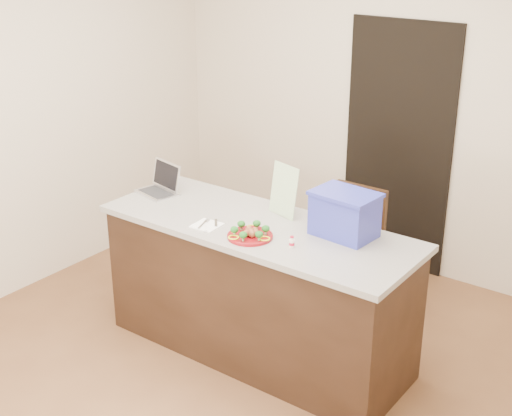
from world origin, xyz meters
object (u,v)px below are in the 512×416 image
Objects in this scene: island at (258,289)px; laptop at (161,184)px; chair at (352,241)px; yogurt_bottle at (292,243)px; blue_box at (345,214)px; plate at (250,236)px; napkin at (207,225)px.

island is 6.35× the size of laptop.
chair is (0.18, 0.90, 0.06)m from island.
island is 30.00× the size of yogurt_bottle.
blue_box is at bearing 18.79° from island.
blue_box is at bearing 64.20° from yogurt_bottle.
plate is 0.99m from laptop.
plate is 0.28m from yogurt_bottle.
laptop is 0.81× the size of blue_box.
laptop reaches higher than chair.
plate is at bearing -67.71° from island.
napkin is at bearing -174.70° from yogurt_bottle.
chair is at bearing 78.43° from island.
yogurt_bottle is at bearing 5.30° from napkin.
plate reaches higher than chair.
blue_box reaches higher than laptop.
plate is 0.58m from blue_box.
laptop is 1.40m from blue_box.
laptop is (-0.96, 0.25, 0.04)m from plate.
island and chair have the same top height.
island is at bearing 40.52° from napkin.
island is at bearing 112.29° from plate.
blue_box reaches higher than chair.
island is 0.80m from blue_box.
laptop is at bearing 176.02° from island.
plate is at bearing -172.80° from yogurt_bottle.
blue_box is (0.75, 0.38, 0.14)m from napkin.
napkin is at bearing -10.71° from laptop.
island is at bearing -100.96° from chair.
yogurt_bottle is 0.07× the size of chair.
yogurt_bottle is at bearing 7.20° from plate.
plate is 0.30× the size of chair.
laptop is 0.35× the size of chair.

